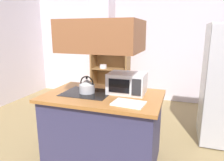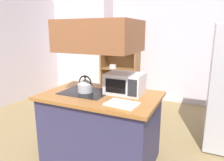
% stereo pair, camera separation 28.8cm
% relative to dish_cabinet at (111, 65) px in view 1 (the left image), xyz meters
% --- Properties ---
extents(wall_back, '(6.00, 0.12, 2.70)m').
position_rel_dish_cabinet_xyz_m(wall_back, '(0.83, 0.22, 0.52)').
color(wall_back, silver).
rests_on(wall_back, ground).
extents(kitchen_island, '(1.45, 0.94, 0.90)m').
position_rel_dish_cabinet_xyz_m(kitchen_island, '(0.80, -2.61, -0.37)').
color(kitchen_island, '#343255').
rests_on(kitchen_island, ground).
extents(range_hood, '(0.90, 0.70, 1.27)m').
position_rel_dish_cabinet_xyz_m(range_hood, '(0.80, -2.61, 0.90)').
color(range_hood, brown).
extents(dish_cabinet, '(0.95, 0.40, 1.86)m').
position_rel_dish_cabinet_xyz_m(dish_cabinet, '(0.00, 0.00, 0.00)').
color(dish_cabinet, olive).
rests_on(dish_cabinet, ground).
extents(kettle, '(0.20, 0.20, 0.22)m').
position_rel_dish_cabinet_xyz_m(kettle, '(0.58, -2.61, 0.17)').
color(kettle, '#B8B9BF').
rests_on(kettle, kitchen_island).
extents(cutting_board, '(0.36, 0.27, 0.02)m').
position_rel_dish_cabinet_xyz_m(cutting_board, '(1.19, -2.85, 0.08)').
color(cutting_board, white).
rests_on(cutting_board, kitchen_island).
extents(microwave, '(0.46, 0.35, 0.26)m').
position_rel_dish_cabinet_xyz_m(microwave, '(1.06, -2.45, 0.20)').
color(microwave, silver).
rests_on(microwave, kitchen_island).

